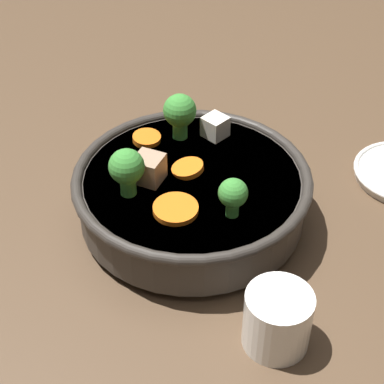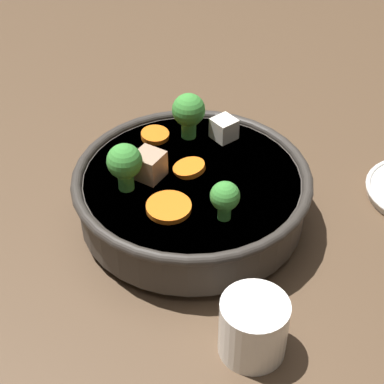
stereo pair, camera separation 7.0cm
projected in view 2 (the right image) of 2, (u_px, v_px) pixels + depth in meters
ground_plane at (192, 219)px, 0.73m from camera, size 3.00×3.00×0.00m
stirfry_bowl at (191, 190)px, 0.70m from camera, size 0.26×0.26×0.12m
tea_cup at (253, 327)px, 0.57m from camera, size 0.06×0.06×0.06m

